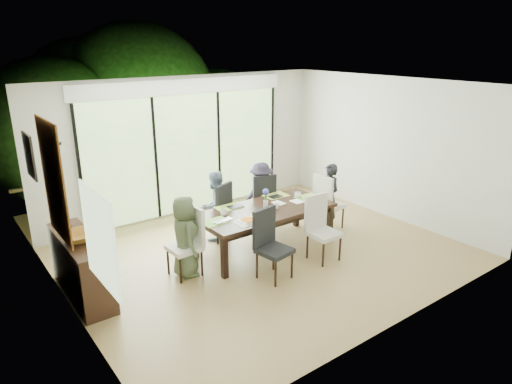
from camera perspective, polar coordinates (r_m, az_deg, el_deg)
floor at (r=7.54m, az=1.15°, el=-7.75°), size 6.00×5.00×0.01m
ceiling at (r=6.79m, az=1.30°, el=13.22°), size 6.00×5.00×0.01m
wall_back at (r=9.09m, az=-8.60°, el=5.72°), size 6.00×0.02×2.70m
wall_front at (r=5.41m, az=17.84°, el=-3.92°), size 6.00×0.02×2.70m
wall_left at (r=5.80m, az=-22.98°, el=-3.00°), size 0.02×5.00×2.70m
wall_right at (r=9.16m, az=16.31°, el=5.27°), size 0.02×5.00×2.70m
glass_doors at (r=9.09m, az=-8.43°, el=4.75°), size 4.20×0.02×2.30m
blinds_header at (r=8.87m, az=-8.80°, el=12.92°), size 4.40×0.06×0.28m
mullion_a at (r=8.33m, az=-21.16°, el=2.42°), size 0.05×0.04×2.30m
mullion_b at (r=8.79m, az=-12.41°, el=4.04°), size 0.05×0.04×2.30m
mullion_c at (r=9.43m, az=-4.66°, el=5.38°), size 0.05×0.04×2.30m
mullion_d at (r=10.22m, az=2.03°, el=6.46°), size 0.05×0.04×2.30m
side_window at (r=4.67m, az=-18.97°, el=-5.63°), size 0.02×0.90×1.00m
deck at (r=10.24m, az=-10.61°, el=-1.09°), size 6.00×1.80×0.10m
rail_top at (r=10.76m, az=-12.71°, el=3.07°), size 6.00×0.08×0.06m
foliage_left at (r=10.95m, az=-23.90°, el=6.99°), size 3.20×3.20×3.20m
foliage_mid at (r=12.12m, az=-14.60°, el=10.67°), size 4.00×4.00×4.00m
foliage_right at (r=12.31m, az=-5.10°, el=8.75°), size 2.80×2.80×2.80m
foliage_far at (r=12.47m, az=-20.08°, el=9.52°), size 3.60×3.60×3.60m
table_top at (r=7.45m, az=1.15°, el=-2.30°), size 2.28×1.05×0.06m
table_apron at (r=7.48m, az=1.15°, el=-2.91°), size 2.09×0.86×0.10m
table_leg_fl at (r=6.70m, az=-3.96°, el=-8.17°), size 0.09×0.09×0.66m
table_leg_fr at (r=7.96m, az=9.21°, el=-3.90°), size 0.09×0.09×0.66m
table_leg_bl at (r=7.37m, az=-7.63°, el=-5.71°), size 0.09×0.09×0.66m
table_leg_br at (r=8.53m, az=5.09°, el=-2.17°), size 0.09×0.09×0.66m
chair_left_end at (r=6.76m, az=-9.00°, el=-6.26°), size 0.45×0.45×1.05m
chair_right_end at (r=8.45m, az=9.20°, el=-1.13°), size 0.47×0.47×1.05m
chair_far_left at (r=7.92m, az=-5.22°, el=-2.33°), size 0.58×0.58×1.05m
chair_far_right at (r=8.45m, az=0.55°, el=-0.89°), size 0.54×0.54×1.05m
chair_near_left at (r=6.60m, az=2.36°, el=-6.69°), size 0.50×0.50×1.05m
chair_near_right at (r=7.22m, az=8.56°, el=-4.60°), size 0.45×0.45×1.05m
person_left_end at (r=6.73m, az=-8.89°, el=-5.52°), size 0.47×0.64×1.23m
person_right_end at (r=8.41m, az=9.13°, el=-0.58°), size 0.47×0.63×1.23m
person_far_left at (r=7.87m, az=-5.16°, el=-1.75°), size 0.63×0.47×1.23m
person_far_right at (r=8.41m, az=0.63°, el=-0.35°), size 0.62×0.45×1.23m
placemat_left at (r=6.93m, az=-5.07°, el=-3.72°), size 0.42×0.30×0.01m
placemat_right at (r=8.02m, az=6.52°, el=-0.63°), size 0.42×0.30×0.01m
placemat_far_l at (r=7.50m, az=-3.45°, el=-1.93°), size 0.42×0.30×0.01m
placemat_far_r at (r=8.05m, az=2.49°, el=-0.45°), size 0.42×0.30×0.01m
placemat_paper at (r=6.91m, az=-0.93°, el=-3.73°), size 0.42×0.30×0.01m
tablet_far_l at (r=7.51m, az=-2.60°, el=-1.82°), size 0.25×0.17×0.01m
tablet_far_r at (r=7.99m, az=2.44°, el=-0.56°), size 0.23×0.16×0.01m
papers at (r=7.83m, az=5.43°, el=-1.10°), size 0.29×0.21×0.00m
platter_base at (r=6.90m, az=-0.93°, el=-3.62°), size 0.25×0.25×0.02m
platter_snacks at (r=6.89m, az=-0.93°, el=-3.49°), size 0.19×0.19×0.01m
vase at (r=7.48m, az=1.22°, el=-1.50°), size 0.08×0.08×0.11m
hyacinth_stems at (r=7.45m, az=1.23°, el=-0.67°), size 0.04×0.04×0.15m
hyacinth_blooms at (r=7.42m, az=1.23°, el=0.02°), size 0.10×0.10×0.10m
laptop at (r=6.90m, az=-3.93°, el=-3.71°), size 0.34×0.24×0.02m
cup_a at (r=7.16m, az=-4.02°, el=-2.59°), size 0.13×0.13×0.09m
cup_b at (r=7.44m, az=2.54°, el=-1.75°), size 0.13×0.13×0.09m
cup_c at (r=7.98m, az=5.25°, el=-0.37°), size 0.12×0.12×0.09m
book at (r=7.62m, az=2.41°, el=-1.53°), size 0.17×0.22×0.02m
sideboard at (r=6.65m, az=-20.98°, el=-8.72°), size 0.43×1.52×0.85m
bowl at (r=6.36m, az=-21.21°, el=-5.20°), size 0.45×0.45×0.11m
candlestick_base at (r=6.78m, az=-22.26°, el=-4.20°), size 0.09×0.09×0.04m
candlestick_shaft at (r=6.59m, az=-22.88°, el=0.60°), size 0.02×0.02×1.18m
candlestick_pan at (r=6.45m, az=-23.53°, el=5.57°), size 0.09×0.09×0.03m
candle at (r=6.44m, az=-23.59°, el=6.06°), size 0.03×0.03×0.09m
tapestry at (r=6.07m, az=-23.99°, el=1.30°), size 0.02×1.00×1.50m
art_frame at (r=7.30m, az=-26.48°, el=4.05°), size 0.03×0.55×0.65m
art_canvas at (r=7.30m, az=-26.33°, el=4.08°), size 0.01×0.45×0.55m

